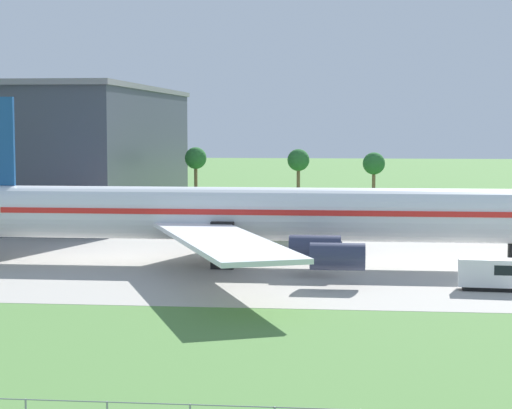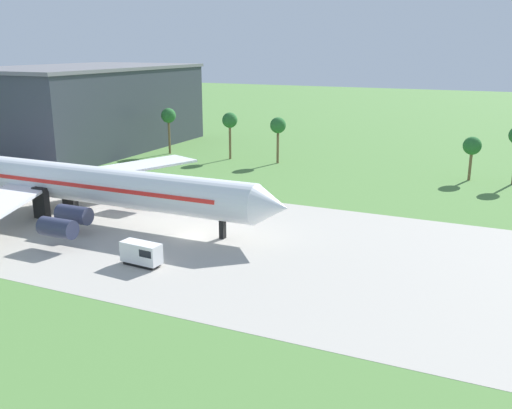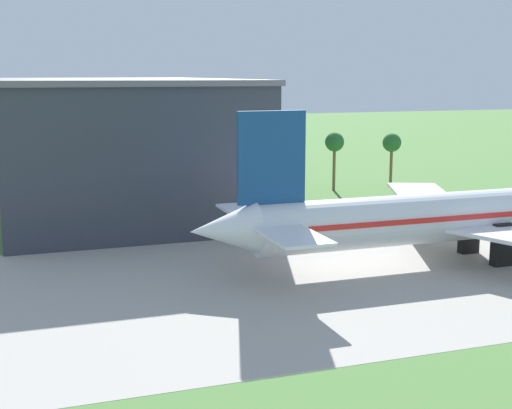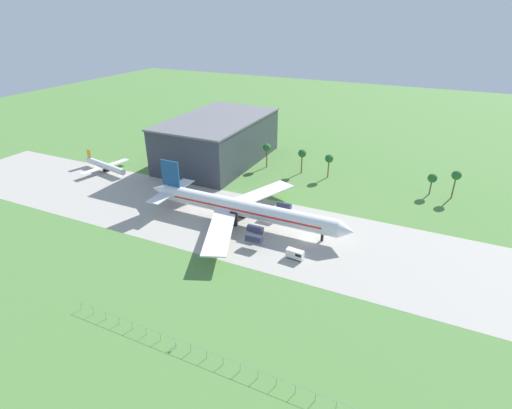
% 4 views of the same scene
% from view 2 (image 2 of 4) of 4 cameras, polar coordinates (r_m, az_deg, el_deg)
% --- Properties ---
extents(ground_plane, '(600.00, 600.00, 0.00)m').
position_cam_2_polar(ground_plane, '(81.17, -6.49, -3.25)').
color(ground_plane, '#517F3D').
extents(taxiway_strip, '(320.00, 44.00, 0.02)m').
position_cam_2_polar(taxiway_strip, '(81.17, -6.49, -3.24)').
color(taxiway_strip, '#A8A399').
rests_on(taxiway_strip, ground_plane).
extents(jet_airliner, '(75.89, 59.73, 18.10)m').
position_cam_2_polar(jet_airliner, '(94.84, -18.71, 2.22)').
color(jet_airliner, white).
rests_on(jet_airliner, ground_plane).
extents(baggage_tug, '(5.34, 2.39, 2.92)m').
position_cam_2_polar(baggage_tug, '(71.38, -11.31, -4.82)').
color(baggage_tug, black).
rests_on(baggage_tug, ground_plane).
extents(terminal_building, '(36.72, 61.20, 21.03)m').
position_cam_2_polar(terminal_building, '(156.07, -16.82, 9.25)').
color(terminal_building, '#333842').
rests_on(terminal_building, ground_plane).
extents(palm_tree_row, '(82.32, 3.60, 11.38)m').
position_cam_2_polar(palm_tree_row, '(126.57, 6.39, 7.56)').
color(palm_tree_row, brown).
rests_on(palm_tree_row, ground_plane).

